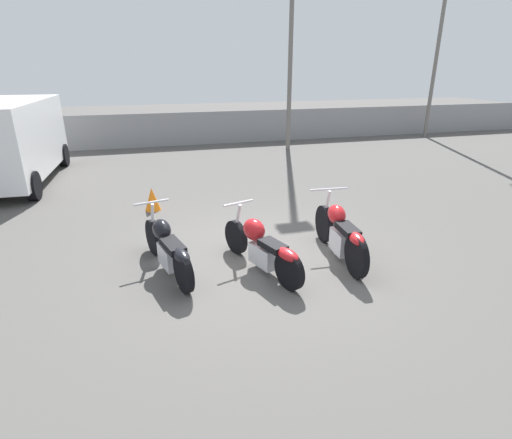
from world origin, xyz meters
name	(u,v)px	position (x,y,z in m)	size (l,w,h in m)	color
ground_plane	(257,257)	(0.00, 0.00, 0.00)	(60.00, 60.00, 0.00)	#514F4C
fence_back	(185,129)	(0.00, 10.59, 0.65)	(40.00, 0.04, 1.30)	gray
light_pole_left	(292,2)	(3.72, 8.69, 5.06)	(0.70, 0.35, 8.72)	slate
light_pole_right	(443,12)	(10.80, 9.81, 5.11)	(0.70, 0.35, 8.81)	slate
motorcycle_slot_0	(168,248)	(-1.46, -0.12, 0.41)	(0.76, 1.99, 0.97)	black
motorcycle_slot_1	(262,247)	(-0.06, -0.46, 0.40)	(0.85, 1.96, 0.95)	black
motorcycle_slot_2	(340,233)	(1.31, -0.40, 0.44)	(0.68, 2.03, 1.04)	black
parked_van	(6,139)	(-5.16, 6.26, 1.21)	(2.25, 4.87, 2.17)	white
traffic_cone_near	(152,199)	(-1.59, 2.91, 0.26)	(0.35, 0.35, 0.51)	orange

